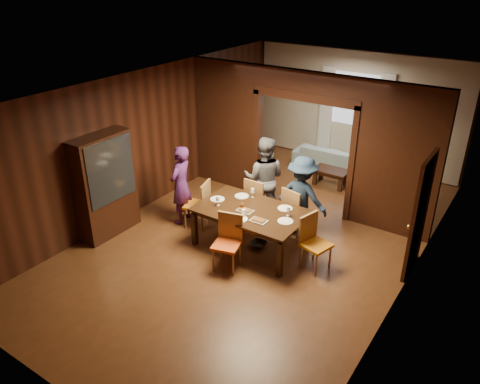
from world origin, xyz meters
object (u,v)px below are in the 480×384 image
Objects in this scene: dining_table at (251,228)px; coffee_table at (330,177)px; chair_right at (316,243)px; chair_near at (227,243)px; chair_far_l at (259,200)px; chair_left at (197,204)px; person_purple at (181,185)px; person_grey at (264,179)px; chair_far_r at (297,210)px; person_navy at (302,196)px; sofa at (334,158)px; hutch at (106,186)px.

dining_table reaches higher than coffee_table.
chair_near is at bearing 138.86° from chair_right.
chair_near is at bearing 105.09° from chair_far_l.
chair_left is at bearing 132.66° from chair_near.
person_grey reaches higher than person_purple.
chair_right is at bearing 82.11° from person_purple.
person_purple is at bearing 179.28° from dining_table.
chair_far_r is at bearing 63.28° from dining_table.
person_navy is 1.64× the size of chair_far_r.
sofa is at bearing 93.03° from dining_table.
sofa is 2.50× the size of coffee_table.
chair_left is (-1.84, -0.89, -0.31)m from person_navy.
person_purple is at bearing -101.59° from chair_left.
chair_right is at bearing 107.81° from sofa.
person_purple reaches higher than sofa.
person_purple is 1.58m from chair_far_l.
person_navy is 2.46m from coffee_table.
chair_near is (0.41, -1.69, 0.00)m from chair_far_l.
coffee_table is at bearing -78.24° from person_navy.
person_grey is 0.95m from chair_far_r.
hutch is (-3.01, -2.00, 0.52)m from chair_far_r.
dining_table is at bearing 81.08° from person_purple.
coffee_table is 5.20m from hutch.
chair_left is 1.25m from chair_far_l.
person_purple reaches higher than chair_near.
chair_far_l is at bearing 115.72° from person_purple.
chair_far_l is (1.29, 0.86, -0.32)m from person_purple.
sofa is 4.35m from chair_left.
chair_far_l is 1.00× the size of chair_far_r.
sofa reaches higher than coffee_table.
coffee_table is (1.79, 3.27, -0.61)m from person_purple.
person_navy is at bearing 60.54° from dining_table.
person_navy is 1.64× the size of chair_right.
chair_left is (0.36, 0.02, -0.32)m from person_purple.
person_grey is 0.89× the size of dining_table.
hutch is at bearing 121.47° from chair_right.
chair_near is (-0.43, -1.72, 0.00)m from chair_far_r.
chair_right is 4.03m from hutch.
chair_right is 1.00× the size of chair_far_l.
person_purple is 0.81× the size of hutch.
person_navy is at bearing -174.99° from chair_far_l.
person_navy is 2.07m from chair_left.
person_purple reaches higher than dining_table.
hutch is (-1.24, -1.14, 0.52)m from chair_left.
person_grey is at bearing 109.97° from dining_table.
chair_near reaches higher than sofa.
hutch reaches higher than chair_near.
person_navy reaches higher than chair_far_l.
person_navy reaches higher than chair_left.
sofa is (0.17, 3.17, -0.58)m from person_grey.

